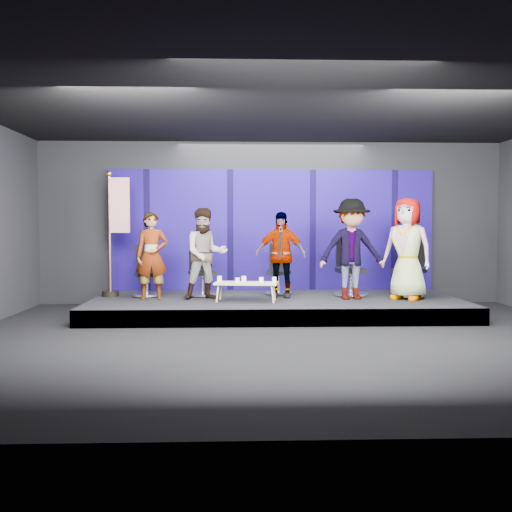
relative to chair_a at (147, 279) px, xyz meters
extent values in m
plane|color=black|center=(2.53, -2.86, -0.63)|extent=(10.00, 10.00, 0.00)
cube|color=black|center=(2.53, 1.14, 1.12)|extent=(10.00, 0.02, 3.50)
cube|color=black|center=(2.53, -6.86, 1.12)|extent=(10.00, 0.02, 3.50)
cube|color=black|center=(2.53, -2.86, 2.87)|extent=(10.00, 8.00, 0.02)
cube|color=black|center=(2.53, -0.36, -0.48)|extent=(7.00, 3.00, 0.30)
cube|color=#130757|center=(2.53, 1.09, 0.97)|extent=(7.00, 0.08, 2.60)
cylinder|color=silver|center=(0.01, -0.05, -0.31)|extent=(0.65, 0.65, 0.06)
cylinder|color=silver|center=(0.01, -0.05, -0.09)|extent=(0.07, 0.07, 0.38)
cube|color=black|center=(0.01, -0.05, 0.10)|extent=(0.52, 0.52, 0.07)
cube|color=black|center=(-0.02, 0.17, 0.42)|extent=(0.42, 0.10, 0.53)
imported|color=black|center=(0.18, -0.47, 0.49)|extent=(0.65, 0.47, 1.65)
cylinder|color=silver|center=(1.10, -0.03, -0.30)|extent=(0.73, 0.73, 0.06)
cylinder|color=silver|center=(1.10, -0.03, -0.07)|extent=(0.07, 0.07, 0.40)
cube|color=black|center=(1.10, -0.03, 0.12)|extent=(0.58, 0.58, 0.07)
cube|color=black|center=(1.04, 0.20, 0.45)|extent=(0.44, 0.16, 0.55)
imported|color=black|center=(1.19, -0.47, 0.53)|extent=(0.97, 0.84, 1.72)
cylinder|color=silver|center=(2.62, 0.23, -0.31)|extent=(0.67, 0.67, 0.06)
cylinder|color=silver|center=(2.62, 0.23, -0.08)|extent=(0.07, 0.07, 0.39)
cube|color=black|center=(2.62, 0.23, 0.11)|extent=(0.53, 0.53, 0.07)
cube|color=black|center=(2.66, 0.46, 0.43)|extent=(0.43, 0.12, 0.53)
imported|color=black|center=(2.62, -0.22, 0.50)|extent=(1.03, 0.57, 1.66)
cylinder|color=silver|center=(4.03, -0.12, -0.30)|extent=(0.69, 0.69, 0.07)
cylinder|color=silver|center=(4.03, -0.12, -0.05)|extent=(0.08, 0.08, 0.44)
cube|color=black|center=(4.03, -0.12, 0.17)|extent=(0.56, 0.56, 0.08)
cube|color=black|center=(4.02, 0.15, 0.54)|extent=(0.49, 0.08, 0.61)
imported|color=black|center=(3.94, -0.56, 0.62)|extent=(1.26, 0.77, 1.90)
cylinder|color=silver|center=(5.15, -0.23, -0.30)|extent=(0.94, 0.94, 0.07)
cylinder|color=silver|center=(5.15, -0.23, -0.05)|extent=(0.08, 0.08, 0.44)
cube|color=black|center=(5.15, -0.23, 0.18)|extent=(0.75, 0.75, 0.08)
cube|color=black|center=(5.32, -0.02, 0.54)|extent=(0.41, 0.35, 0.61)
imported|color=black|center=(4.98, -0.65, 0.62)|extent=(1.11, 1.06, 1.92)
cube|color=tan|center=(1.95, -0.82, 0.00)|extent=(1.20, 0.64, 0.04)
cylinder|color=tan|center=(1.42, -0.94, -0.18)|extent=(0.03, 0.03, 0.32)
cylinder|color=tan|center=(1.48, -0.56, -0.18)|extent=(0.03, 0.03, 0.32)
cylinder|color=tan|center=(2.42, -1.08, -0.18)|extent=(0.03, 0.03, 0.32)
cylinder|color=tan|center=(2.47, -0.70, -0.18)|extent=(0.03, 0.03, 0.32)
cylinder|color=silver|center=(1.45, -0.65, 0.07)|extent=(0.09, 0.09, 0.10)
cylinder|color=silver|center=(1.79, -0.92, 0.06)|extent=(0.08, 0.08, 0.09)
cylinder|color=silver|center=(1.91, -0.71, 0.07)|extent=(0.09, 0.09, 0.10)
cylinder|color=silver|center=(2.22, -0.87, 0.07)|extent=(0.08, 0.08, 0.10)
cylinder|color=silver|center=(2.47, -0.81, 0.07)|extent=(0.08, 0.08, 0.09)
cylinder|color=black|center=(-0.72, 0.05, -0.28)|extent=(0.33, 0.33, 0.10)
cylinder|color=gold|center=(-0.72, 0.05, 0.89)|extent=(0.05, 0.05, 2.25)
sphere|color=gold|center=(-0.72, 0.05, 2.07)|extent=(0.11, 0.11, 0.11)
cube|color=#A91325|center=(-0.52, 0.03, 1.46)|extent=(0.39, 0.06, 1.08)
camera|label=1|loc=(1.77, -11.24, 1.05)|focal=40.00mm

